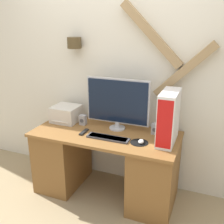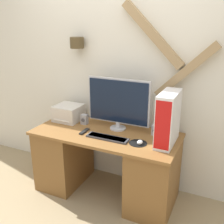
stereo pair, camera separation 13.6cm
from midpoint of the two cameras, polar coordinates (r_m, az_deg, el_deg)
name	(u,v)px [view 1 (the left image)]	position (r m, az deg, el deg)	size (l,w,h in m)	color
ground_plane	(93,211)	(2.84, -5.68, -20.68)	(12.00, 12.00, 0.00)	#9E8966
wall_back	(119,66)	(2.88, 0.25, 9.94)	(6.40, 0.20, 2.70)	silver
desk	(106,163)	(2.87, -2.79, -10.94)	(1.51, 0.68, 0.72)	brown
monitor	(118,102)	(2.72, -0.23, 2.08)	(0.68, 0.17, 0.54)	#B7B7BC
keyboard	(108,138)	(2.58, -2.40, -5.63)	(0.43, 0.11, 0.02)	#3D3D42
mousepad	(139,143)	(2.51, 4.38, -6.66)	(0.17, 0.17, 0.00)	black
mouse	(141,141)	(2.48, 4.77, -6.43)	(0.05, 0.07, 0.04)	silver
computer_tower	(168,118)	(2.47, 10.65, -1.21)	(0.15, 0.40, 0.49)	white
printer	(66,114)	(3.05, -11.21, -0.38)	(0.29, 0.29, 0.18)	beige
speaker_left	(83,120)	(2.93, -7.67, -1.72)	(0.07, 0.06, 0.11)	#99999E
speaker_right	(155,129)	(2.69, 7.95, -3.67)	(0.07, 0.06, 0.11)	#99999E
remote_control	(84,132)	(2.73, -7.56, -4.35)	(0.04, 0.16, 0.02)	black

